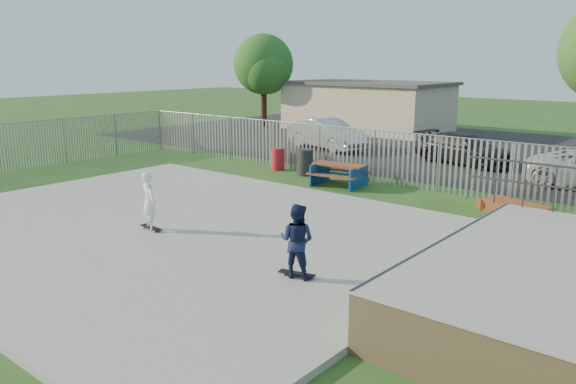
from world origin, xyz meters
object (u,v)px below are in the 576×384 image
Objects in this scene: picnic_table at (339,175)px; skater_navy at (297,241)px; trash_bin_grey at (305,162)px; car_dark at (465,149)px; trash_bin_red at (278,159)px; skater_white at (149,201)px; car_silver at (327,134)px; tree_left at (263,65)px; funbox at (515,209)px.

picnic_table is 1.36× the size of skater_navy.
skater_navy is (6.86, -9.09, 0.40)m from trash_bin_grey.
skater_navy reaches higher than car_dark.
trash_bin_red is 1.60m from trash_bin_grey.
skater_navy and skater_white have the same top height.
car_silver is at bearing 118.39° from trash_bin_grey.
trash_bin_red is 0.88× the size of trash_bin_grey.
tree_left is (-11.18, 11.53, 3.80)m from trash_bin_red.
car_silver is at bearing -69.74° from skater_navy.
trash_bin_grey is at bearing -5.09° from trash_bin_red.
tree_left is 4.04× the size of skater_white.
trash_bin_grey is 9.16m from skater_white.
picnic_table reaches higher than funbox.
car_dark is 0.74× the size of tree_left.
skater_navy reaches higher than funbox.
car_silver reaches higher than picnic_table.
car_dark is at bearing 49.00° from trash_bin_red.
trash_bin_grey reaches higher than picnic_table.
skater_navy is at bearing -68.06° from picnic_table.
funbox is 10.20m from trash_bin_red.
trash_bin_red is at bearing -45.87° from tree_left.
tree_left is (-12.77, 11.67, 3.74)m from trash_bin_grey.
tree_left is 28.76m from skater_navy.
skater_navy reaches higher than trash_bin_red.
skater_white is (3.36, -9.12, 0.47)m from trash_bin_red.
car_silver is 3.04× the size of skater_white.
trash_bin_red is 0.60× the size of skater_white.
tree_left is at bearing 134.13° from trash_bin_red.
funbox is at bearing -4.46° from trash_bin_red.
funbox is 8.64m from skater_navy.
skater_navy is (-1.72, -8.44, 0.76)m from funbox.
picnic_table is at bearing -127.68° from car_silver.
skater_navy reaches higher than picnic_table.
skater_white is at bearing -116.11° from funbox.
funbox is 0.42× the size of car_dark.
funbox is at bearing -4.35° from trash_bin_grey.
picnic_table is 0.46× the size of car_dark.
trash_bin_grey is 0.68× the size of skater_white.
tree_left is (-16.74, 5.13, 3.57)m from car_dark.
tree_left is at bearing -60.12° from skater_navy.
funbox is 1.24× the size of skater_white.
car_silver is 3.04× the size of skater_navy.
skater_white reaches higher than car_dark.
funbox is 24.98m from tree_left.
skater_white is (-6.81, -8.33, 0.76)m from funbox.
funbox is at bearing -135.59° from car_dark.
picnic_table is 1.09× the size of funbox.
car_silver is (-11.87, 6.75, 0.63)m from funbox.
funbox is 8.61m from trash_bin_grey.
tree_left reaches higher than funbox.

